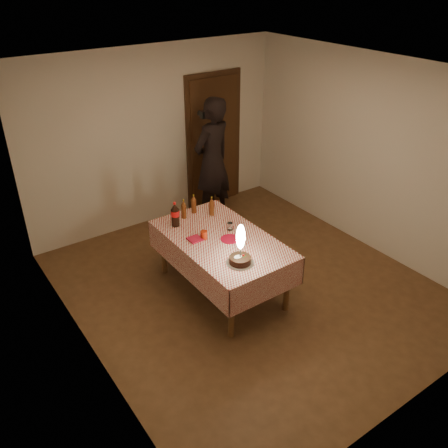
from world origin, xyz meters
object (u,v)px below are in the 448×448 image
at_px(red_cup, 204,235).
at_px(amber_bottle_left, 184,209).
at_px(amber_bottle_mid, 194,204).
at_px(amber_bottle_right, 212,207).
at_px(photographer, 212,161).
at_px(red_plate, 230,239).
at_px(clear_cup, 230,226).
at_px(birthday_cake, 240,252).
at_px(dining_table, 222,245).
at_px(cola_bottle, 175,214).

relative_size(red_cup, amber_bottle_left, 0.39).
bearing_deg(amber_bottle_mid, amber_bottle_right, -51.45).
xyz_separation_m(red_cup, photographer, (1.11, 1.48, 0.17)).
xyz_separation_m(red_plate, clear_cup, (0.13, 0.18, 0.04)).
bearing_deg(amber_bottle_left, amber_bottle_right, -22.97).
bearing_deg(birthday_cake, red_cup, 93.51).
bearing_deg(amber_bottle_mid, clear_cup, -78.97).
xyz_separation_m(amber_bottle_mid, photographer, (0.86, 0.86, 0.10)).
xyz_separation_m(dining_table, amber_bottle_left, (-0.10, 0.68, 0.22)).
relative_size(dining_table, amber_bottle_right, 6.75).
distance_m(cola_bottle, amber_bottle_mid, 0.40).
xyz_separation_m(dining_table, amber_bottle_right, (0.23, 0.54, 0.22)).
distance_m(dining_table, cola_bottle, 0.68).
distance_m(red_plate, red_cup, 0.30).
bearing_deg(red_cup, amber_bottle_left, 82.88).
distance_m(dining_table, amber_bottle_mid, 0.76).
bearing_deg(red_cup, cola_bottle, 104.12).
bearing_deg(red_plate, red_cup, 141.87).
bearing_deg(red_cup, dining_table, -32.51).
distance_m(amber_bottle_right, amber_bottle_mid, 0.24).
bearing_deg(red_cup, photographer, 53.04).
bearing_deg(red_plate, clear_cup, 53.97).
xyz_separation_m(birthday_cake, cola_bottle, (-0.15, 1.10, 0.01)).
height_order(amber_bottle_left, photographer, photographer).
bearing_deg(red_cup, red_plate, -38.13).
bearing_deg(red_plate, birthday_cake, -113.16).
relative_size(dining_table, amber_bottle_left, 6.75).
bearing_deg(amber_bottle_left, amber_bottle_mid, 15.86).
relative_size(clear_cup, photographer, 0.05).
bearing_deg(clear_cup, red_plate, -126.03).
bearing_deg(amber_bottle_mid, amber_bottle_left, -164.14).
height_order(birthday_cake, amber_bottle_right, birthday_cake).
distance_m(red_cup, amber_bottle_right, 0.59).
distance_m(clear_cup, amber_bottle_right, 0.44).
xyz_separation_m(birthday_cake, clear_cup, (0.33, 0.64, -0.09)).
distance_m(dining_table, birthday_cake, 0.60).
bearing_deg(cola_bottle, photographer, 39.77).
relative_size(cola_bottle, photographer, 0.17).
bearing_deg(amber_bottle_mid, red_plate, -90.82).
xyz_separation_m(birthday_cake, amber_bottle_right, (0.36, 1.08, -0.02)).
bearing_deg(amber_bottle_left, clear_cup, -62.53).
bearing_deg(red_cup, clear_cup, -0.38).
bearing_deg(dining_table, birthday_cake, -103.77).
bearing_deg(dining_table, clear_cup, 28.24).
height_order(cola_bottle, amber_bottle_mid, cola_bottle).
relative_size(clear_cup, amber_bottle_left, 0.35).
height_order(red_cup, amber_bottle_left, amber_bottle_left).
height_order(cola_bottle, amber_bottle_right, cola_bottle).
height_order(amber_bottle_left, amber_bottle_right, same).
bearing_deg(amber_bottle_left, dining_table, -81.66).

